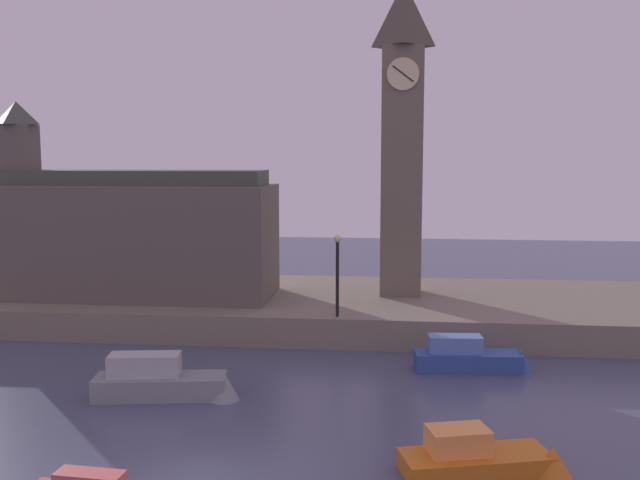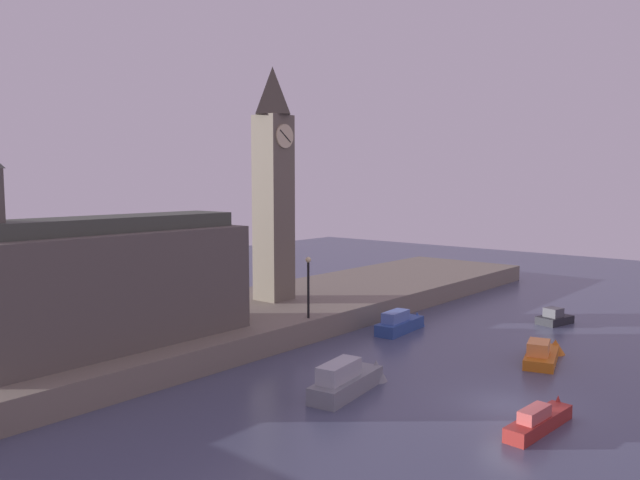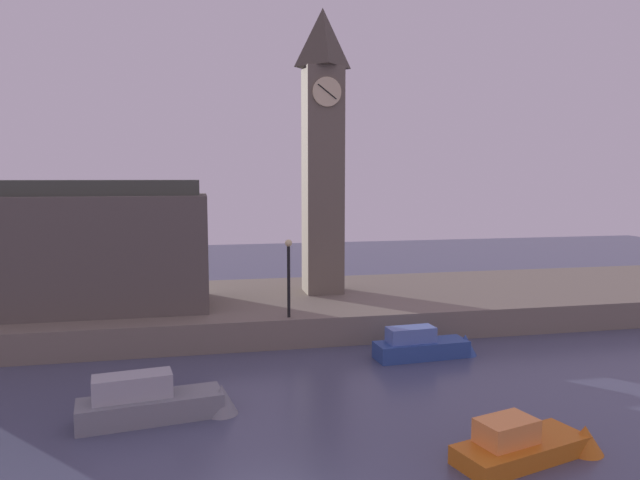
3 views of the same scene
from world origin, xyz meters
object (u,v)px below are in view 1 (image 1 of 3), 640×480
object	(u,v)px
streetlamp	(337,266)
boat_patrol_orange	(494,459)
clock_tower	(402,136)
boat_tour_blue	(476,358)
parliament_hall	(130,234)
boat_cruiser_grey	(170,382)

from	to	relation	value
streetlamp	boat_patrol_orange	size ratio (longest dim) A/B	0.74
clock_tower	boat_tour_blue	distance (m)	13.73
parliament_hall	boat_tour_blue	bearing A→B (deg)	-21.76
streetlamp	boat_tour_blue	bearing A→B (deg)	-26.73
streetlamp	boat_tour_blue	size ratio (longest dim) A/B	0.76
streetlamp	clock_tower	bearing A→B (deg)	63.42
clock_tower	boat_patrol_orange	size ratio (longest dim) A/B	3.16
clock_tower	boat_cruiser_grey	bearing A→B (deg)	-122.24
streetlamp	boat_patrol_orange	distance (m)	14.75
streetlamp	boat_cruiser_grey	world-z (taller)	streetlamp
clock_tower	streetlamp	world-z (taller)	clock_tower
boat_tour_blue	boat_cruiser_grey	world-z (taller)	boat_cruiser_grey
clock_tower	parliament_hall	size ratio (longest dim) A/B	1.13
streetlamp	parliament_hall	bearing A→B (deg)	161.03
boat_tour_blue	parliament_hall	bearing A→B (deg)	158.24
boat_patrol_orange	boat_tour_blue	xyz separation A→B (m)	(0.57, 10.01, 0.13)
clock_tower	boat_tour_blue	xyz separation A→B (m)	(3.22, -9.17, -9.69)
boat_tour_blue	clock_tower	bearing A→B (deg)	109.35
boat_tour_blue	boat_patrol_orange	bearing A→B (deg)	-93.28
boat_patrol_orange	boat_tour_blue	bearing A→B (deg)	86.72
parliament_hall	boat_tour_blue	world-z (taller)	parliament_hall
boat_patrol_orange	streetlamp	bearing A→B (deg)	113.31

